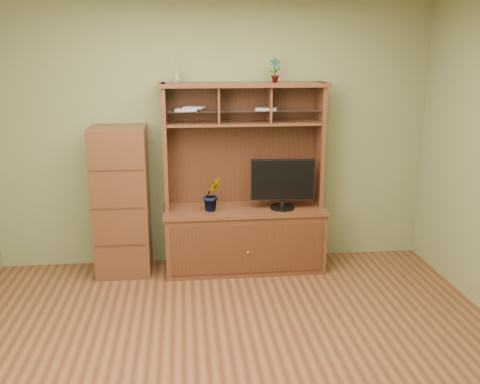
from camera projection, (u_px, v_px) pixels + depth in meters
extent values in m
cube|color=#4E2816|center=(232.00, 360.00, 3.94)|extent=(4.50, 4.00, 0.02)
cube|color=olive|center=(214.00, 136.00, 5.53)|extent=(4.50, 0.02, 2.70)
cube|color=olive|center=(290.00, 332.00, 1.66)|extent=(4.50, 0.02, 2.70)
cube|color=#4D2A16|center=(244.00, 239.00, 5.53)|extent=(1.60, 0.55, 0.62)
cube|color=#39190F|center=(248.00, 249.00, 5.26)|extent=(1.50, 0.01, 0.50)
sphere|color=silver|center=(248.00, 253.00, 5.25)|extent=(0.02, 0.02, 0.02)
cube|color=#4D2A16|center=(244.00, 209.00, 5.44)|extent=(1.64, 0.59, 0.03)
cube|color=#4D2A16|center=(165.00, 147.00, 5.30)|extent=(0.04, 0.35, 1.25)
cube|color=#4D2A16|center=(319.00, 144.00, 5.46)|extent=(0.04, 0.35, 1.25)
cube|color=#39190F|center=(242.00, 143.00, 5.53)|extent=(1.52, 0.02, 1.25)
cube|color=#4D2A16|center=(244.00, 85.00, 5.22)|extent=(1.66, 0.40, 0.04)
cube|color=#4D2A16|center=(244.00, 123.00, 5.32)|extent=(1.52, 0.32, 0.02)
cube|color=#4D2A16|center=(218.00, 105.00, 5.25)|extent=(0.02, 0.31, 0.35)
cube|color=#4D2A16|center=(269.00, 104.00, 5.30)|extent=(0.02, 0.31, 0.35)
cube|color=silver|center=(244.00, 110.00, 5.28)|extent=(1.50, 0.27, 0.01)
cylinder|color=black|center=(282.00, 207.00, 5.42)|extent=(0.25, 0.25, 0.02)
cylinder|color=black|center=(282.00, 202.00, 5.40)|extent=(0.05, 0.05, 0.08)
cube|color=black|center=(283.00, 180.00, 5.34)|extent=(0.64, 0.10, 0.42)
imported|color=#285C1F|center=(212.00, 194.00, 5.31)|extent=(0.21, 0.18, 0.34)
imported|color=#2C6C25|center=(275.00, 70.00, 5.22)|extent=(0.14, 0.10, 0.24)
cylinder|color=silver|center=(175.00, 77.00, 5.14)|extent=(0.06, 0.06, 0.11)
cylinder|color=olive|center=(175.00, 61.00, 5.10)|extent=(0.04, 0.04, 0.19)
cube|color=#9D9DA1|center=(187.00, 109.00, 5.23)|extent=(0.24, 0.20, 0.02)
cube|color=#9D9DA1|center=(194.00, 107.00, 5.23)|extent=(0.23, 0.21, 0.02)
cube|color=#9D9DA1|center=(266.00, 109.00, 5.31)|extent=(0.24, 0.20, 0.02)
cube|color=#4D2A16|center=(122.00, 201.00, 5.32)|extent=(0.53, 0.48, 1.49)
cube|color=#39190F|center=(121.00, 245.00, 5.18)|extent=(0.49, 0.01, 0.02)
cube|color=#39190F|center=(119.00, 208.00, 5.09)|extent=(0.49, 0.01, 0.01)
cube|color=#39190F|center=(117.00, 170.00, 4.99)|extent=(0.49, 0.01, 0.02)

